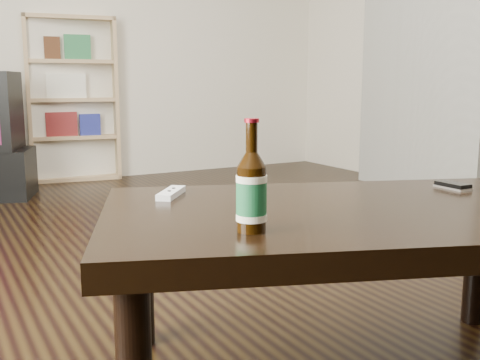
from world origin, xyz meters
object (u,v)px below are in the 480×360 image
coffee_table (349,231)px  beer_bottle (251,192)px  phone (453,186)px  remote (171,193)px  bookshelf (71,96)px

coffee_table → beer_bottle: 0.40m
phone → remote: 0.91m
bookshelf → coffee_table: bearing=-83.8°
bookshelf → beer_bottle: 3.97m
remote → coffee_table: bearing=-6.9°
coffee_table → phone: phone is taller
beer_bottle → remote: 0.48m
beer_bottle → phone: size_ratio=2.31×
coffee_table → phone: 0.48m
phone → remote: remote is taller
bookshelf → phone: bookshelf is taller
remote → bookshelf: bearing=121.1°
beer_bottle → remote: size_ratio=1.67×
bookshelf → coffee_table: size_ratio=0.91×
coffee_table → remote: (-0.37, 0.38, 0.08)m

